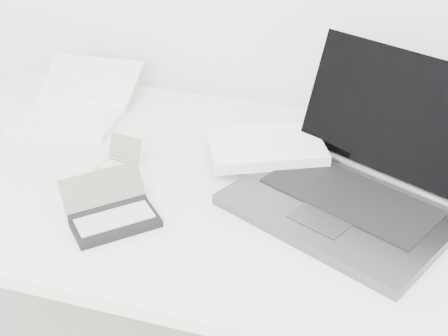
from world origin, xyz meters
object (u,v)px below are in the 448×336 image
(netbook_open_white, at_px, (75,107))
(palmtop_charcoal, at_px, (112,214))
(laptop_large, at_px, (336,173))
(desk, at_px, (243,203))

(netbook_open_white, relative_size, palmtop_charcoal, 1.60)
(palmtop_charcoal, bearing_deg, laptop_large, -13.99)
(desk, bearing_deg, netbook_open_white, 159.47)
(palmtop_charcoal, bearing_deg, desk, -0.31)
(desk, distance_m, laptop_large, 0.21)
(desk, height_order, netbook_open_white, netbook_open_white)
(laptop_large, height_order, palmtop_charcoal, laptop_large)
(laptop_large, bearing_deg, desk, -145.47)
(desk, xyz_separation_m, laptop_large, (0.19, 0.03, 0.09))
(netbook_open_white, distance_m, palmtop_charcoal, 0.48)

